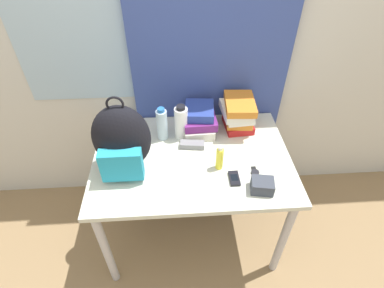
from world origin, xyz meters
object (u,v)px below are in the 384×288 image
(sunscreen_bottle, at_px, (220,158))
(cell_phone, at_px, (234,178))
(book_stack_left, at_px, (199,119))
(sports_bottle, at_px, (181,123))
(sunglasses_case, at_px, (192,145))
(book_stack_center, at_px, (238,113))
(wristwatch, at_px, (255,173))
(water_bottle, at_px, (162,124))
(backpack, at_px, (122,141))
(camera_pouch, at_px, (262,186))

(sunscreen_bottle, height_order, cell_phone, sunscreen_bottle)
(book_stack_left, bearing_deg, sports_bottle, -147.69)
(sunscreen_bottle, xyz_separation_m, sunglasses_case, (-0.14, 0.19, -0.06))
(book_stack_left, xyz_separation_m, sunscreen_bottle, (0.09, -0.37, -0.00))
(book_stack_center, height_order, wristwatch, book_stack_center)
(water_bottle, height_order, cell_phone, water_bottle)
(backpack, distance_m, wristwatch, 0.76)
(wristwatch, bearing_deg, cell_phone, -163.04)
(cell_phone, relative_size, wristwatch, 1.03)
(water_bottle, xyz_separation_m, sunglasses_case, (0.18, -0.10, -0.09))
(book_stack_center, bearing_deg, sunglasses_case, -150.65)
(sunscreen_bottle, distance_m, sunglasses_case, 0.24)
(cell_phone, xyz_separation_m, wristwatch, (0.13, 0.04, -0.00))
(camera_pouch, distance_m, wristwatch, 0.13)
(book_stack_center, bearing_deg, water_bottle, -171.87)
(book_stack_left, relative_size, cell_phone, 2.74)
(backpack, distance_m, book_stack_center, 0.77)
(sunglasses_case, bearing_deg, book_stack_center, 29.35)
(wristwatch, bearing_deg, water_bottle, 146.29)
(book_stack_left, bearing_deg, cell_phone, -70.98)
(backpack, distance_m, book_stack_left, 0.56)
(sunscreen_bottle, distance_m, wristwatch, 0.22)
(sports_bottle, bearing_deg, backpack, -142.97)
(sports_bottle, bearing_deg, sunscreen_bottle, -55.25)
(sports_bottle, bearing_deg, book_stack_left, 32.31)
(book_stack_left, height_order, sports_bottle, sports_bottle)
(sunscreen_bottle, bearing_deg, water_bottle, 138.09)
(book_stack_left, relative_size, sunscreen_bottle, 1.75)
(camera_pouch, height_order, wristwatch, camera_pouch)
(book_stack_center, xyz_separation_m, wristwatch, (0.03, -0.42, -0.11))
(sunscreen_bottle, relative_size, sunglasses_case, 1.04)
(wristwatch, bearing_deg, book_stack_center, 94.45)
(water_bottle, bearing_deg, sunglasses_case, -29.69)
(water_bottle, relative_size, sunscreen_bottle, 1.40)
(sports_bottle, height_order, camera_pouch, sports_bottle)
(backpack, bearing_deg, sports_bottle, 37.03)
(sports_bottle, distance_m, cell_phone, 0.49)
(sunglasses_case, bearing_deg, wristwatch, -35.71)
(backpack, relative_size, sunscreen_bottle, 2.88)
(water_bottle, relative_size, wristwatch, 2.25)
(backpack, xyz_separation_m, wristwatch, (0.73, -0.10, -0.19))
(book_stack_center, bearing_deg, camera_pouch, -85.88)
(book_stack_left, relative_size, camera_pouch, 2.15)
(water_bottle, distance_m, sunscreen_bottle, 0.44)
(sunglasses_case, height_order, camera_pouch, camera_pouch)
(water_bottle, height_order, sunglasses_case, water_bottle)
(camera_pouch, bearing_deg, sunglasses_case, 133.39)
(book_stack_left, height_order, sunscreen_bottle, book_stack_left)
(water_bottle, relative_size, sunglasses_case, 1.45)
(sports_bottle, bearing_deg, cell_phone, -54.72)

